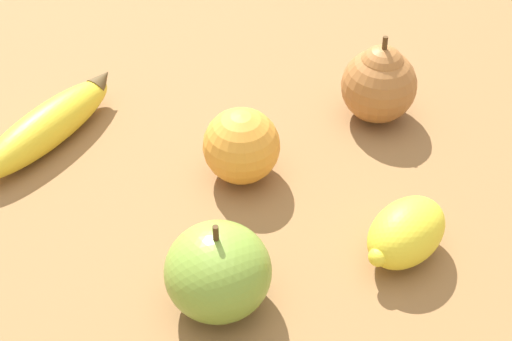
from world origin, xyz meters
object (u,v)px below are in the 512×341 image
at_px(orange, 241,146).
at_px(pear, 379,82).
at_px(banana, 47,126).
at_px(apple, 218,271).
at_px(lemon, 406,233).

distance_m(orange, pear, 0.16).
bearing_deg(orange, banana, -21.35).
height_order(orange, apple, apple).
relative_size(orange, lemon, 0.75).
bearing_deg(banana, pear, -49.77).
bearing_deg(apple, pear, -130.38).
xyz_separation_m(orange, pear, (-0.14, -0.07, 0.01)).
xyz_separation_m(banana, lemon, (-0.30, 0.18, 0.01)).
bearing_deg(lemon, orange, -43.33).
distance_m(banana, pear, 0.32).
bearing_deg(banana, lemon, -81.08).
xyz_separation_m(banana, orange, (-0.18, 0.07, 0.01)).
relative_size(pear, apple, 1.08).
bearing_deg(orange, apple, 76.36).
bearing_deg(orange, lemon, 136.67).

